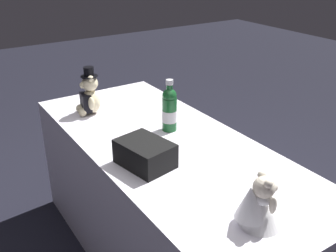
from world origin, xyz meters
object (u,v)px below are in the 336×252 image
(teddy_bear_groom, at_px, (89,96))
(gift_case_black, at_px, (145,154))
(champagne_bottle, at_px, (169,109))
(signing_pen, at_px, (149,138))
(teddy_bear_bride, at_px, (259,204))

(teddy_bear_groom, height_order, gift_case_black, teddy_bear_groom)
(champagne_bottle, bearing_deg, teddy_bear_groom, -149.72)
(champagne_bottle, height_order, gift_case_black, champagne_bottle)
(champagne_bottle, distance_m, signing_pen, 0.20)
(gift_case_black, bearing_deg, teddy_bear_bride, 12.17)
(teddy_bear_groom, distance_m, signing_pen, 0.53)
(champagne_bottle, relative_size, signing_pen, 2.38)
(teddy_bear_groom, xyz_separation_m, signing_pen, (0.51, 0.12, -0.11))
(teddy_bear_groom, relative_size, champagne_bottle, 0.99)
(teddy_bear_groom, distance_m, gift_case_black, 0.73)
(teddy_bear_bride, xyz_separation_m, gift_case_black, (-0.60, -0.13, -0.03))
(teddy_bear_groom, bearing_deg, gift_case_black, -2.58)
(teddy_bear_groom, bearing_deg, signing_pen, 13.01)
(teddy_bear_groom, height_order, teddy_bear_bride, teddy_bear_groom)
(teddy_bear_bride, bearing_deg, teddy_bear_groom, -175.82)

